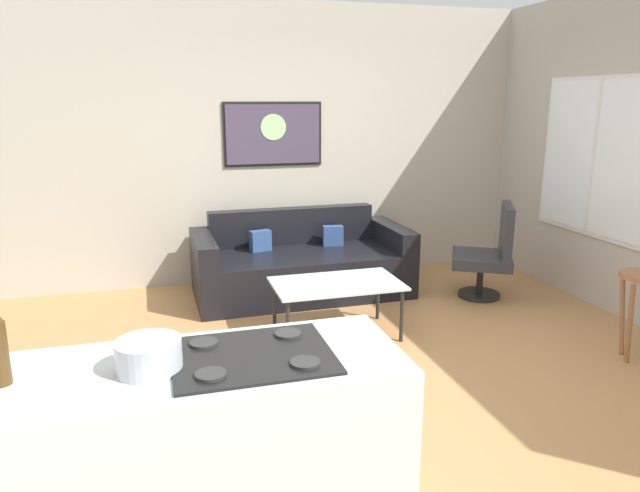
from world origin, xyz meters
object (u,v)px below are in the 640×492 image
(mixing_bowl, at_px, (149,356))
(armchair, at_px, (490,253))
(couch, at_px, (301,266))
(bar_stool, at_px, (639,295))
(coffee_table, at_px, (337,287))
(wall_painting, at_px, (273,134))

(mixing_bowl, bearing_deg, armchair, 40.85)
(couch, bearing_deg, bar_stool, -47.15)
(coffee_table, bearing_deg, couch, 90.75)
(bar_stool, xyz_separation_m, wall_painting, (-2.10, 2.71, 1.01))
(bar_stool, relative_size, mixing_bowl, 2.79)
(armchair, height_order, wall_painting, wall_painting)
(armchair, distance_m, bar_stool, 1.53)
(armchair, bearing_deg, bar_stool, -79.75)
(armchair, bearing_deg, coffee_table, -163.67)
(bar_stool, xyz_separation_m, mixing_bowl, (-3.34, -1.15, 0.47))
(couch, bearing_deg, mixing_bowl, -112.81)
(couch, xyz_separation_m, wall_painting, (-0.13, 0.58, 1.24))
(armchair, relative_size, bar_stool, 1.38)
(coffee_table, xyz_separation_m, bar_stool, (1.95, -1.01, 0.08))
(armchair, height_order, mixing_bowl, mixing_bowl)
(couch, bearing_deg, coffee_table, -89.25)
(armchair, height_order, bar_stool, armchair)
(mixing_bowl, bearing_deg, bar_stool, 19.02)
(bar_stool, height_order, wall_painting, wall_painting)
(coffee_table, xyz_separation_m, wall_painting, (-0.15, 1.69, 1.10))
(mixing_bowl, distance_m, wall_painting, 4.09)
(mixing_bowl, xyz_separation_m, wall_painting, (1.24, 3.86, 0.55))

